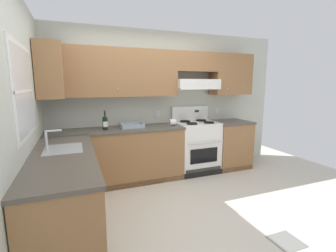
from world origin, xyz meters
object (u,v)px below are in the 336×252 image
at_px(stove, 196,146).
at_px(paper_towel_roll, 172,122).
at_px(bowl, 132,126).
at_px(wine_bottle, 105,122).

height_order(stove, paper_towel_roll, stove).
bearing_deg(paper_towel_roll, bowl, 174.27).
relative_size(wine_bottle, paper_towel_roll, 2.71).
bearing_deg(paper_towel_roll, stove, 5.16).
bearing_deg(bowl, paper_towel_roll, -5.73).
relative_size(stove, wine_bottle, 3.93).
bearing_deg(wine_bottle, stove, 0.92).
distance_m(wine_bottle, paper_towel_roll, 1.14).
xyz_separation_m(stove, paper_towel_roll, (-0.50, -0.05, 0.49)).
height_order(wine_bottle, bowl, wine_bottle).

